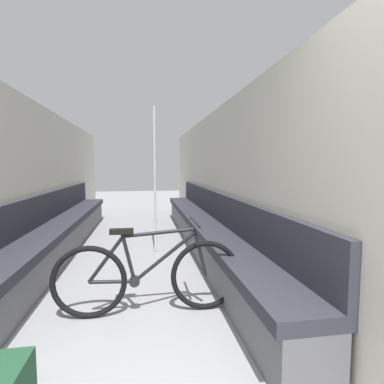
{
  "coord_description": "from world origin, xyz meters",
  "views": [
    {
      "loc": [
        0.15,
        -0.71,
        1.31
      ],
      "look_at": [
        0.68,
        2.5,
        1.03
      ],
      "focal_mm": 28.0,
      "sensor_mm": 36.0,
      "label": 1
    }
  ],
  "objects_px": {
    "bench_seat_row_left": "(56,235)",
    "bench_seat_row_right": "(205,230)",
    "grab_pole_near": "(155,182)",
    "bicycle": "(149,276)"
  },
  "relations": [
    {
      "from": "bench_seat_row_left",
      "to": "bench_seat_row_right",
      "type": "xyz_separation_m",
      "value": [
        2.2,
        0.0,
        0.0
      ]
    },
    {
      "from": "bench_seat_row_left",
      "to": "grab_pole_near",
      "type": "relative_size",
      "value": 2.84
    },
    {
      "from": "bench_seat_row_right",
      "to": "bicycle",
      "type": "relative_size",
      "value": 3.74
    },
    {
      "from": "bench_seat_row_left",
      "to": "grab_pole_near",
      "type": "height_order",
      "value": "grab_pole_near"
    },
    {
      "from": "bench_seat_row_left",
      "to": "grab_pole_near",
      "type": "bearing_deg",
      "value": 1.34
    },
    {
      "from": "bench_seat_row_right",
      "to": "grab_pole_near",
      "type": "relative_size",
      "value": 2.84
    },
    {
      "from": "bench_seat_row_right",
      "to": "grab_pole_near",
      "type": "height_order",
      "value": "grab_pole_near"
    },
    {
      "from": "bench_seat_row_left",
      "to": "grab_pole_near",
      "type": "distance_m",
      "value": 1.62
    },
    {
      "from": "bicycle",
      "to": "bench_seat_row_right",
      "type": "bearing_deg",
      "value": 76.28
    },
    {
      "from": "bicycle",
      "to": "grab_pole_near",
      "type": "height_order",
      "value": "grab_pole_near"
    }
  ]
}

